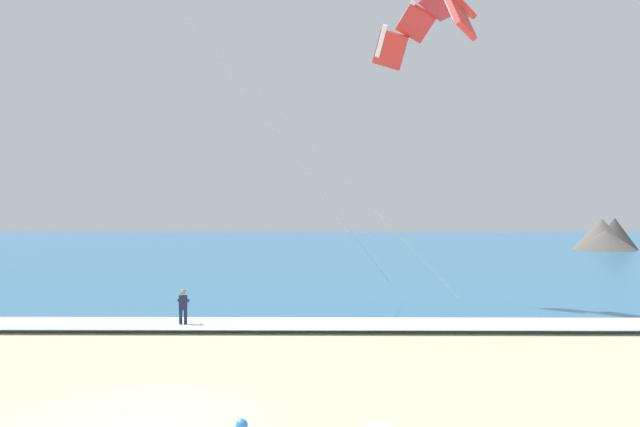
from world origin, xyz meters
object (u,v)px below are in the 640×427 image
at_px(kitesurfer, 183,307).
at_px(beach_ball, 242,425).
at_px(kite_primary, 429,20).
at_px(surfboard, 183,329).

distance_m(kitesurfer, beach_ball, 13.95).
bearing_deg(kite_primary, kitesurfer, -158.99).
distance_m(surfboard, kite_primary, 18.02).
relative_size(kitesurfer, kite_primary, 0.12).
bearing_deg(surfboard, kitesurfer, 97.23).
relative_size(surfboard, beach_ball, 5.03).
distance_m(surfboard, kitesurfer, 0.91).
bearing_deg(surfboard, beach_ball, -73.21).
height_order(surfboard, beach_ball, beach_ball).
xyz_separation_m(surfboard, kite_primary, (10.75, 4.15, 13.85)).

